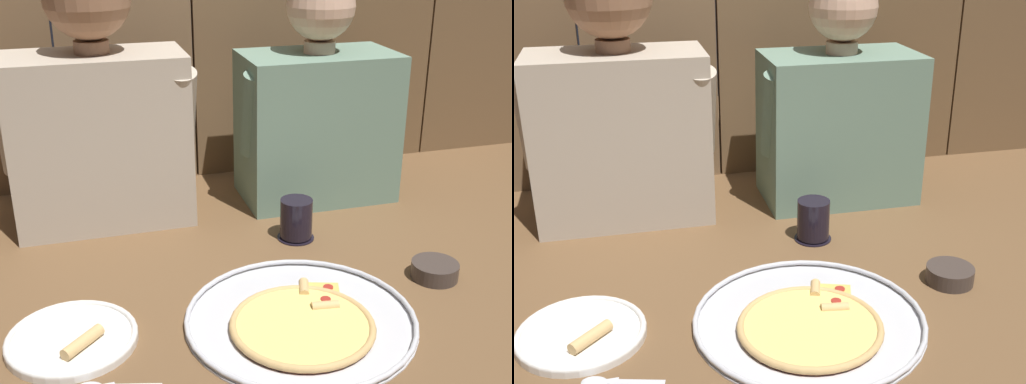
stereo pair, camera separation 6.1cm
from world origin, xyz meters
The scene contains 8 objects.
ground_plane centered at (0.00, 0.00, 0.00)m, with size 3.20×3.20×0.00m, color brown.
pizza_tray centered at (0.03, -0.13, 0.01)m, with size 0.44×0.44×0.03m.
dinner_plate centered at (-0.38, -0.07, 0.01)m, with size 0.23×0.23×0.03m.
drinking_glass centered at (0.14, 0.21, 0.05)m, with size 0.09×0.09×0.10m.
dipping_bowl centered at (0.36, -0.04, 0.02)m, with size 0.10×0.10×0.04m.
table_spoon centered at (-0.34, -0.21, 0.00)m, with size 0.14×0.06×0.01m.
diner_left centered at (-0.28, 0.45, 0.30)m, with size 0.45×0.22×0.65m.
diner_right centered at (0.28, 0.45, 0.26)m, with size 0.43×0.23×0.60m.
Camera 2 is at (-0.28, -1.11, 0.70)m, focal length 45.78 mm.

